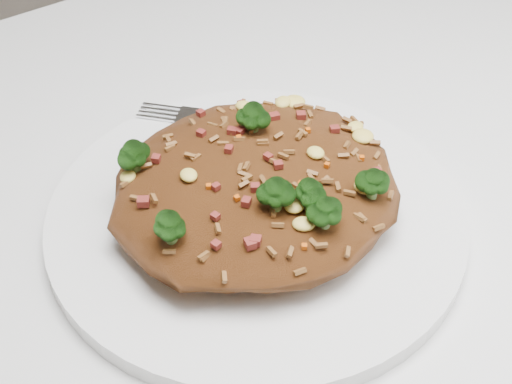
# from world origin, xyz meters

# --- Properties ---
(plate) EXTENTS (0.29, 0.29, 0.01)m
(plate) POSITION_xyz_m (0.11, 0.02, 0.76)
(plate) COLOR white
(plate) RESTS_ON dining_table
(fried_rice) EXTENTS (0.20, 0.18, 0.06)m
(fried_rice) POSITION_xyz_m (0.11, 0.02, 0.79)
(fried_rice) COLOR brown
(fried_rice) RESTS_ON plate
(fork) EXTENTS (0.12, 0.13, 0.00)m
(fork) POSITION_xyz_m (0.16, 0.10, 0.77)
(fork) COLOR silver
(fork) RESTS_ON plate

